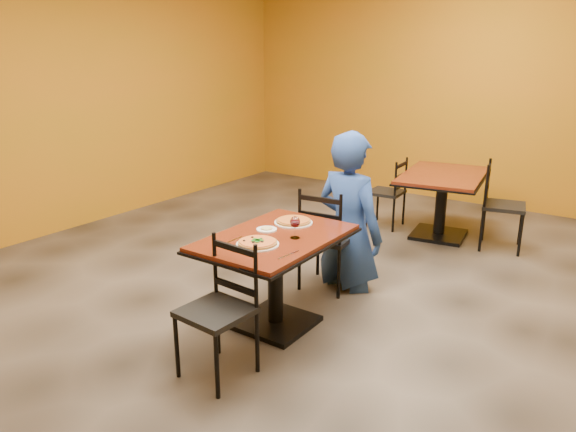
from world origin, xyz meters
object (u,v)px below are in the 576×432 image
Objects in this scene: pizza_far at (293,221)px; chair_second_left at (386,193)px; diner at (350,210)px; table_second at (442,190)px; chair_main_near at (216,312)px; plate_main at (258,244)px; table_main at (275,259)px; chair_main_far at (328,238)px; chair_second_right at (504,206)px; side_plate at (267,229)px; plate_far at (293,223)px; wine_glass at (295,226)px; pizza_main at (258,242)px.

chair_second_left is at bearing 97.25° from pizza_far.
chair_second_left is 1.89m from diner.
table_second is 2.52m from pizza_far.
plate_main is (-0.06, 0.53, 0.30)m from chair_main_near.
table_main is 2.84m from chair_second_left.
diner is at bearing -139.16° from chair_main_far.
chair_second_right is at bearing 66.84° from pizza_far.
table_second is at bearing 80.79° from side_plate.
side_plate is (-0.09, -0.80, 0.28)m from chair_main_far.
chair_second_right is (0.69, 0.00, -0.08)m from table_second.
table_main is at bearing 4.66° from chair_second_left.
side_plate is at bearing -105.28° from pizza_far.
table_second is 2.52m from plate_far.
plate_main is at bearing -95.57° from table_second.
chair_main_far reaches higher than chair_main_near.
wine_glass reaches higher than pizza_far.
chair_second_right is 2.72m from pizza_far.
pizza_far reaches higher than plate_main.
chair_second_right is at bearing 70.35° from table_main.
pizza_main is (0.06, -1.11, 0.30)m from chair_main_far.
side_plate is at bearing 77.78° from chair_main_far.
chair_second_left is at bearing 97.30° from pizza_main.
table_main is 6.83× the size of wine_glass.
chair_main_near reaches higher than side_plate.
chair_second_right is 3.07× the size of plate_far.
diner is 8.97× the size of side_plate.
plate_far is 1.11× the size of pizza_far.
plate_main is at bearing 150.00° from chair_second_right.
pizza_main is at bearing 0.00° from plate_main.
diner is at bearing 141.03° from chair_second_right.
plate_far reaches higher than table_main.
wine_glass reaches higher than chair_main_near.
plate_main reaches higher than table_second.
table_second is (0.32, 2.82, 0.00)m from table_main.
chair_second_right reaches higher than pizza_far.
chair_main_far reaches higher than chair_second_left.
plate_main is (-0.07, -1.25, 0.04)m from diner.
pizza_main is at bearing -82.45° from plate_far.
chair_main_near is (0.08, -0.77, -0.10)m from table_main.
table_second is 4.56× the size of plate_main.
chair_main_far reaches higher than table_second.
plate_far reaches higher than table_second.
chair_second_left reaches higher than table_second.
table_second is 0.69m from chair_second_right.
chair_main_far is at bearing 92.76° from table_main.
table_second is at bearing 87.11° from chair_second_left.
chair_second_right reaches higher than chair_main_near.
chair_second_left is 2.86m from wine_glass.
chair_main_far is 1.11× the size of chair_second_left.
side_plate is (-0.07, -0.26, 0.00)m from plate_far.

